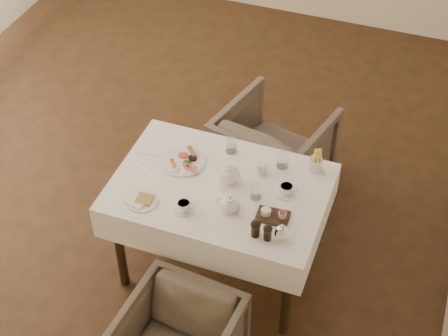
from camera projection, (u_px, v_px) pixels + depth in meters
table at (220, 200)px, 4.17m from camera, size 1.28×0.88×0.75m
armchair_far at (273, 149)px, 4.96m from camera, size 0.87×0.89×0.67m
breakfast_plate at (183, 160)px, 4.24m from camera, size 0.28×0.28×0.04m
side_plate at (141, 201)px, 3.98m from camera, size 0.20×0.19×0.02m
teapot_centre at (229, 173)px, 4.07m from camera, size 0.18×0.15×0.14m
teapot_front at (230, 204)px, 3.89m from camera, size 0.16×0.12×0.12m
creamer at (262, 168)px, 4.14m from camera, size 0.07×0.07×0.07m
teacup_near at (184, 207)px, 3.92m from camera, size 0.12×0.12×0.06m
teacup_far at (286, 190)px, 4.02m from camera, size 0.13×0.13×0.06m
glass_left at (231, 145)px, 4.28m from camera, size 0.09×0.09×0.10m
glass_mid at (256, 192)px, 3.99m from camera, size 0.07×0.07×0.09m
glass_right at (283, 160)px, 4.18m from camera, size 0.08×0.08×0.10m
condiment_board at (273, 215)px, 3.89m from camera, size 0.19×0.14×0.05m
pepper_mill_left at (256, 228)px, 3.76m from camera, size 0.07×0.07×0.12m
pepper_mill_right at (268, 232)px, 3.75m from camera, size 0.06×0.06×0.11m
silver_pot at (282, 232)px, 3.75m from camera, size 0.12×0.11×0.11m
fries_cup at (316, 161)px, 4.14m from camera, size 0.08×0.08×0.17m
cutlery_fork at (152, 155)px, 4.29m from camera, size 0.18×0.02×0.00m
cutlery_knife at (142, 168)px, 4.20m from camera, size 0.18×0.08×0.00m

